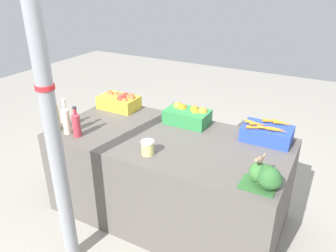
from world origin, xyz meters
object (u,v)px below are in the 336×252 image
object	(u,v)px
juice_bottle_golden	(55,117)
support_pole	(45,89)
sparrow_bird	(259,160)
carrot_crate	(267,133)
broccoli_pile	(266,177)
pickle_jar	(148,148)
apple_crate	(120,101)
juice_bottle_ruby	(76,124)
orange_crate	(188,115)
juice_bottle_cloudy	(66,119)

from	to	relation	value
juice_bottle_golden	support_pole	bearing A→B (deg)	-43.62
juice_bottle_golden	sparrow_bird	bearing A→B (deg)	0.43
carrot_crate	broccoli_pile	distance (m)	0.65
carrot_crate	broccoli_pile	bearing A→B (deg)	-77.33
carrot_crate	pickle_jar	xyz separation A→B (m)	(-0.71, -0.63, -0.01)
broccoli_pile	apple_crate	bearing A→B (deg)	157.70
support_pole	apple_crate	world-z (taller)	support_pole
juice_bottle_ruby	sparrow_bird	distance (m)	1.45
carrot_crate	orange_crate	bearing A→B (deg)	179.11
juice_bottle_cloudy	sparrow_bird	bearing A→B (deg)	0.47
broccoli_pile	sparrow_bird	xyz separation A→B (m)	(-0.06, -0.00, 0.11)
pickle_jar	sparrow_bird	distance (m)	0.81
apple_crate	support_pole	bearing A→B (deg)	-74.35
pickle_jar	orange_crate	bearing A→B (deg)	88.38
juice_bottle_ruby	pickle_jar	distance (m)	0.66
carrot_crate	juice_bottle_golden	bearing A→B (deg)	-157.76
sparrow_bird	pickle_jar	bearing A→B (deg)	-75.90
orange_crate	juice_bottle_golden	world-z (taller)	juice_bottle_golden
sparrow_bird	juice_bottle_golden	bearing A→B (deg)	-74.73
orange_crate	carrot_crate	distance (m)	0.69
juice_bottle_golden	pickle_jar	world-z (taller)	juice_bottle_golden
apple_crate	juice_bottle_ruby	xyz separation A→B (m)	(0.06, -0.66, 0.03)
apple_crate	orange_crate	distance (m)	0.73
juice_bottle_ruby	sparrow_bird	world-z (taller)	juice_bottle_ruby
juice_bottle_cloudy	apple_crate	bearing A→B (deg)	85.62
orange_crate	apple_crate	bearing A→B (deg)	-179.60
support_pole	juice_bottle_golden	distance (m)	0.81
juice_bottle_golden	juice_bottle_cloudy	size ratio (longest dim) A/B	0.96
support_pole	orange_crate	distance (m)	1.30
juice_bottle_cloudy	pickle_jar	xyz separation A→B (m)	(0.76, 0.02, -0.07)
broccoli_pile	sparrow_bird	bearing A→B (deg)	-177.79
sparrow_bird	support_pole	bearing A→B (deg)	-53.57
orange_crate	juice_bottle_ruby	size ratio (longest dim) A/B	1.48
apple_crate	juice_bottle_ruby	distance (m)	0.66
juice_bottle_ruby	apple_crate	bearing A→B (deg)	94.91
juice_bottle_cloudy	pickle_jar	bearing A→B (deg)	1.73
support_pole	carrot_crate	world-z (taller)	support_pole
carrot_crate	juice_bottle_cloudy	size ratio (longest dim) A/B	1.26
pickle_jar	sparrow_bird	xyz separation A→B (m)	(0.80, -0.01, 0.13)
carrot_crate	sparrow_bird	distance (m)	0.65
carrot_crate	juice_bottle_ruby	world-z (taller)	juice_bottle_ruby
orange_crate	pickle_jar	bearing A→B (deg)	-91.62
apple_crate	juice_bottle_golden	xyz separation A→B (m)	(-0.17, -0.66, 0.05)
support_pole	juice_bottle_golden	size ratio (longest dim) A/B	9.30
broccoli_pile	sparrow_bird	distance (m)	0.12
juice_bottle_golden	pickle_jar	bearing A→B (deg)	1.49
support_pole	broccoli_pile	distance (m)	1.43
apple_crate	pickle_jar	bearing A→B (deg)	-41.70
apple_crate	juice_bottle_cloudy	distance (m)	0.66
support_pole	sparrow_bird	size ratio (longest dim) A/B	19.94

